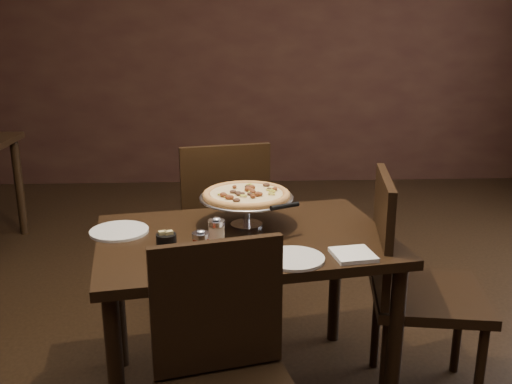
{
  "coord_description": "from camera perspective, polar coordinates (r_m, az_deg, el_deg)",
  "views": [
    {
      "loc": [
        0.01,
        -2.26,
        1.59
      ],
      "look_at": [
        0.11,
        -0.0,
        0.92
      ],
      "focal_mm": 40.0,
      "sensor_mm": 36.0,
      "label": 1
    }
  ],
  "objects": [
    {
      "name": "pepper_flake_shaker",
      "position": [
        2.14,
        -5.53,
        -5.25
      ],
      "size": [
        0.06,
        0.06,
        0.11
      ],
      "color": "#9B1D0E",
      "rests_on": "dining_table"
    },
    {
      "name": "chair_side",
      "position": [
        2.53,
        15.22,
        -8.53
      ],
      "size": [
        0.53,
        0.53,
        1.0
      ],
      "rotation": [
        0.0,
        0.0,
        1.42
      ],
      "color": "black",
      "rests_on": "ground"
    },
    {
      "name": "chair_far",
      "position": [
        3.13,
        -3.46,
        -2.97
      ],
      "size": [
        0.55,
        0.55,
        1.0
      ],
      "rotation": [
        0.0,
        0.0,
        3.35
      ],
      "color": "black",
      "rests_on": "ground"
    },
    {
      "name": "napkin_stack",
      "position": [
        2.18,
        9.68,
        -6.19
      ],
      "size": [
        0.17,
        0.17,
        0.02
      ],
      "primitive_type": "cube",
      "rotation": [
        0.0,
        0.0,
        0.16
      ],
      "color": "white",
      "rests_on": "dining_table"
    },
    {
      "name": "pizza_stand",
      "position": [
        2.44,
        -0.97,
        -0.32
      ],
      "size": [
        0.41,
        0.41,
        0.17
      ],
      "color": "silver",
      "rests_on": "dining_table"
    },
    {
      "name": "serving_spatula",
      "position": [
        2.3,
        2.88,
        -1.47
      ],
      "size": [
        0.17,
        0.17,
        0.02
      ],
      "rotation": [
        0.0,
        0.0,
        -1.04
      ],
      "color": "silver",
      "rests_on": "pizza_stand"
    },
    {
      "name": "chair_near",
      "position": [
        1.89,
        -2.87,
        -18.27
      ],
      "size": [
        0.53,
        0.53,
        0.93
      ],
      "rotation": [
        0.0,
        0.0,
        0.25
      ],
      "color": "black",
      "rests_on": "ground"
    },
    {
      "name": "plate_left",
      "position": [
        2.46,
        -13.52,
        -3.82
      ],
      "size": [
        0.24,
        0.24,
        0.01
      ],
      "primitive_type": "cylinder",
      "color": "silver",
      "rests_on": "dining_table"
    },
    {
      "name": "packet_caddy",
      "position": [
        2.27,
        -8.96,
        -4.72
      ],
      "size": [
        0.08,
        0.08,
        0.06
      ],
      "rotation": [
        0.0,
        0.0,
        0.38
      ],
      "color": "black",
      "rests_on": "dining_table"
    },
    {
      "name": "dining_table",
      "position": [
        2.4,
        -1.15,
        -6.59
      ],
      "size": [
        1.31,
        0.99,
        0.75
      ],
      "rotation": [
        0.0,
        0.0,
        0.18
      ],
      "color": "black",
      "rests_on": "ground"
    },
    {
      "name": "plate_near",
      "position": [
        2.13,
        3.81,
        -6.65
      ],
      "size": [
        0.23,
        0.23,
        0.01
      ],
      "primitive_type": "cylinder",
      "color": "silver",
      "rests_on": "dining_table"
    },
    {
      "name": "parmesan_shaker",
      "position": [
        2.25,
        -3.96,
        -4.01
      ],
      "size": [
        0.07,
        0.07,
        0.12
      ],
      "color": "#F3E5BD",
      "rests_on": "dining_table"
    },
    {
      "name": "room",
      "position": [
        2.29,
        -1.29,
        11.84
      ],
      "size": [
        6.04,
        7.04,
        2.84
      ],
      "color": "black",
      "rests_on": "ground"
    }
  ]
}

